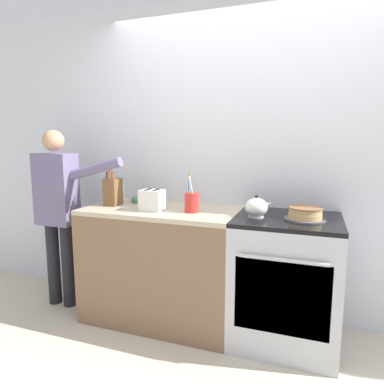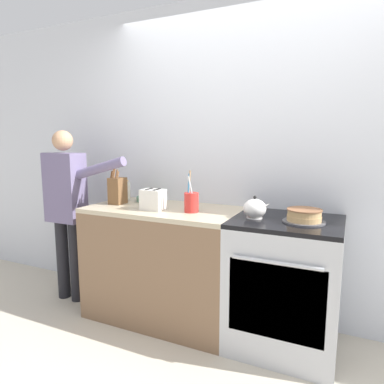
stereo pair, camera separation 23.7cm
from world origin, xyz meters
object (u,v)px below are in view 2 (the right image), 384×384
Objects in this scene: stove_range at (284,284)px; person_baker at (67,201)px; utensil_crock at (191,202)px; fruit_bowl at (147,197)px; toaster at (153,200)px; layer_cake at (304,216)px; milk_carton at (125,190)px; knife_block at (118,190)px; tea_kettle at (255,209)px.

stove_range is 0.60× the size of person_baker.
fruit_bowl is (-0.55, 0.25, -0.04)m from utensil_crock.
toaster is at bearing -50.71° from fruit_bowl.
milk_carton is (-1.57, 0.18, 0.06)m from layer_cake.
person_baker is at bearing -156.64° from fruit_bowl.
stove_range is 2.92× the size of knife_block.
layer_cake is 0.82m from utensil_crock.
fruit_bowl is 0.39m from toaster.
utensil_crock is 0.78m from milk_carton.
tea_kettle reaches higher than fruit_bowl.
milk_carton reaches higher than tea_kettle.
fruit_bowl is at bearing 129.29° from toaster.
toaster is at bearing -9.33° from person_baker.
stove_range is 2.95× the size of utensil_crock.
fruit_bowl is 0.22m from milk_carton.
knife_block is 0.20× the size of person_baker.
tea_kettle is 0.61× the size of knife_block.
knife_block is (-1.20, 0.04, 0.05)m from tea_kettle.
toaster is (0.25, -0.30, 0.04)m from fruit_bowl.
utensil_crock reaches higher than stove_range.
person_baker is at bearing -171.13° from knife_block.
knife_block is at bearing -127.67° from fruit_bowl.
utensil_crock reaches higher than layer_cake.
utensil_crock is 1.66× the size of toaster.
utensil_crock is 1.66× the size of fruit_bowl.
person_baker reaches higher than fruit_bowl.
tea_kettle is 1.07m from fruit_bowl.
tea_kettle is at bearing -166.07° from stove_range.
knife_block is 0.28m from fruit_bowl.
utensil_crock is at bearing -24.48° from fruit_bowl.
tea_kettle is 0.94× the size of milk_carton.
knife_block is at bearing 176.60° from utensil_crock.
knife_block is 0.42m from toaster.
person_baker is (-0.91, 0.01, -0.09)m from toaster.
stove_range is at bearing 5.83° from toaster.
milk_carton is at bearing 151.18° from toaster.
tea_kettle is 1.26m from milk_carton.
utensil_crock is 1.23m from person_baker.
layer_cake is 1.47× the size of fruit_bowl.
utensil_crock is at bearing -14.67° from milk_carton.
fruit_bowl is at bearing 52.33° from knife_block.
knife_block reaches higher than stove_range.
milk_carton is at bearing 173.55° from layer_cake.
person_baker reaches higher than tea_kettle.
tea_kettle is at bearing -177.02° from layer_cake.
utensil_crock is (-0.70, -0.06, 0.54)m from stove_range.
toaster is 0.92m from person_baker.
utensil_crock is (0.72, -0.04, -0.04)m from knife_block.
stove_range is 1.53m from knife_block.
toaster is (-0.31, -0.05, 0.00)m from utensil_crock.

